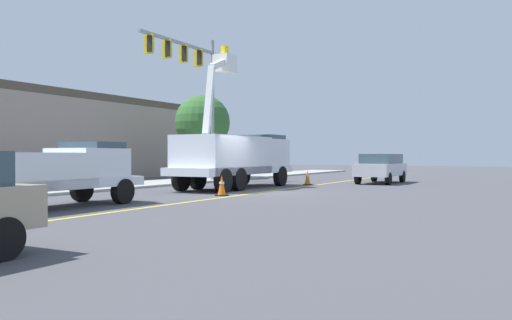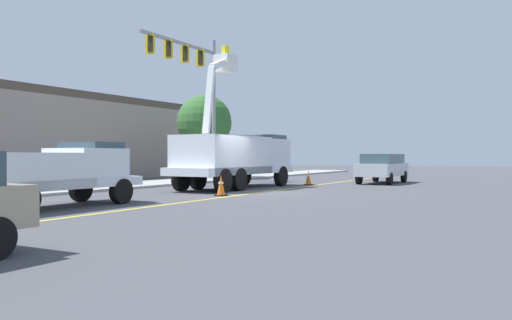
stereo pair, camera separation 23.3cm
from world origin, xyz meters
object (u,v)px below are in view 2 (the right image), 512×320
object	(u,v)px
traffic_signal_mast	(193,75)
passing_minivan	(382,166)
traffic_cone_mid_rear	(308,178)
utility_bucket_truck	(236,155)
traffic_cone_mid_front	(221,186)
service_pickup_truck	(55,171)

from	to	relation	value
traffic_signal_mast	passing_minivan	bearing A→B (deg)	-57.49
traffic_cone_mid_rear	traffic_signal_mast	size ratio (longest dim) A/B	0.09
utility_bucket_truck	passing_minivan	world-z (taller)	utility_bucket_truck
utility_bucket_truck	passing_minivan	size ratio (longest dim) A/B	1.70
utility_bucket_truck	traffic_cone_mid_front	xyz separation A→B (m)	(-4.35, -2.35, -1.20)
service_pickup_truck	traffic_cone_mid_front	bearing A→B (deg)	-13.40
passing_minivan	traffic_cone_mid_front	xyz separation A→B (m)	(-12.66, 2.15, -0.56)
utility_bucket_truck	passing_minivan	xyz separation A→B (m)	(8.31, -4.50, -0.64)
passing_minivan	traffic_cone_mid_rear	bearing A→B (deg)	144.05
passing_minivan	traffic_cone_mid_rear	distance (m)	4.80
utility_bucket_truck	passing_minivan	distance (m)	9.47
passing_minivan	service_pickup_truck	bearing A→B (deg)	169.08
service_pickup_truck	traffic_cone_mid_front	size ratio (longest dim) A/B	6.88
traffic_cone_mid_front	traffic_cone_mid_rear	size ratio (longest dim) A/B	1.04
utility_bucket_truck	traffic_cone_mid_rear	world-z (taller)	utility_bucket_truck
utility_bucket_truck	traffic_cone_mid_rear	bearing A→B (deg)	-20.88
passing_minivan	traffic_signal_mast	distance (m)	12.19
traffic_signal_mast	traffic_cone_mid_rear	bearing A→B (deg)	-72.47
utility_bucket_truck	traffic_cone_mid_front	distance (m)	5.09
service_pickup_truck	traffic_cone_mid_front	xyz separation A→B (m)	(6.50, -1.55, -0.71)
utility_bucket_truck	traffic_cone_mid_front	world-z (taller)	utility_bucket_truck
service_pickup_truck	traffic_cone_mid_rear	distance (m)	15.35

